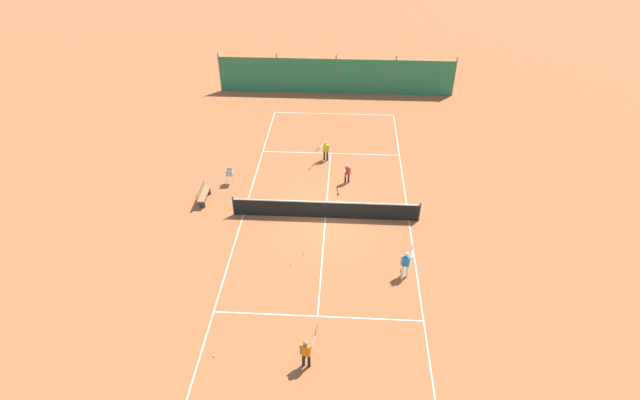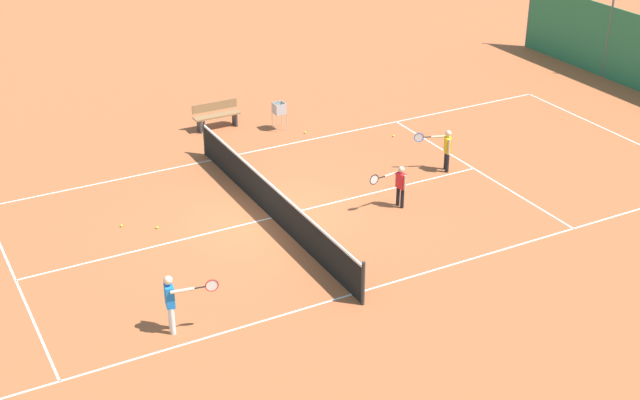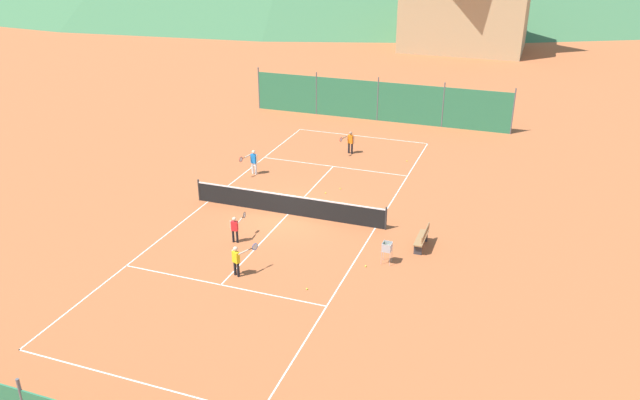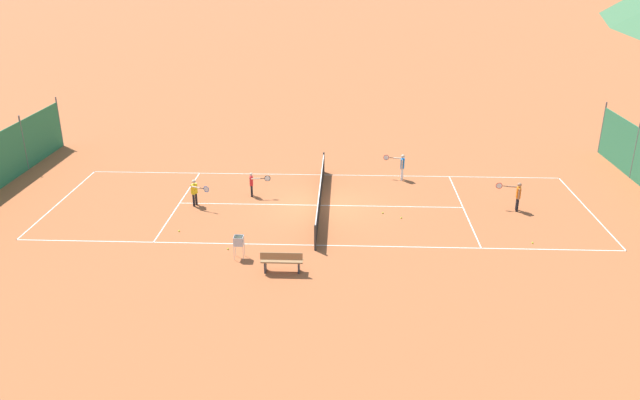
{
  "view_description": "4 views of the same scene",
  "coord_description": "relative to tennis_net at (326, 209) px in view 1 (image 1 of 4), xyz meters",
  "views": [
    {
      "loc": [
        -0.85,
        19.66,
        14.86
      ],
      "look_at": [
        0.3,
        -0.4,
        0.77
      ],
      "focal_mm": 28.0,
      "sensor_mm": 36.0,
      "label": 1
    },
    {
      "loc": [
        -18.33,
        8.45,
        10.63
      ],
      "look_at": [
        -1.89,
        -0.39,
        1.25
      ],
      "focal_mm": 50.0,
      "sensor_mm": 36.0,
      "label": 2
    },
    {
      "loc": [
        10.03,
        -23.53,
        12.17
      ],
      "look_at": [
        1.59,
        -0.12,
        1.0
      ],
      "focal_mm": 35.0,
      "sensor_mm": 36.0,
      "label": 3
    },
    {
      "loc": [
        25.95,
        1.08,
        10.68
      ],
      "look_at": [
        1.08,
        0.04,
        0.69
      ],
      "focal_mm": 35.0,
      "sensor_mm": 36.0,
      "label": 4
    }
  ],
  "objects": [
    {
      "name": "player_near_service",
      "position": [
        -3.56,
        3.91,
        0.27
      ],
      "size": [
        0.59,
        1.04,
        1.32
      ],
      "color": "white",
      "rests_on": "ground"
    },
    {
      "name": "court_line_markings",
      "position": [
        0.0,
        0.0,
        -0.5
      ],
      "size": [
        8.25,
        23.85,
        0.01
      ],
      "color": "white",
      "rests_on": "ground"
    },
    {
      "name": "tennis_ball_alley_right",
      "position": [
        0.84,
        2.77,
        -0.47
      ],
      "size": [
        0.07,
        0.07,
        0.07
      ],
      "primitive_type": "sphere",
      "color": "#CCE033",
      "rests_on": "ground"
    },
    {
      "name": "windscreen_fence_near",
      "position": [
        -0.0,
        -15.5,
        0.81
      ],
      "size": [
        17.28,
        0.08,
        2.9
      ],
      "color": "#2D754C",
      "rests_on": "ground"
    },
    {
      "name": "tennis_ball_service_box",
      "position": [
        4.62,
        -3.35,
        -0.47
      ],
      "size": [
        0.07,
        0.07,
        0.07
      ],
      "primitive_type": "sphere",
      "color": "#CCE033",
      "rests_on": "ground"
    },
    {
      "name": "player_near_baseline",
      "position": [
        0.24,
        8.65,
        0.26
      ],
      "size": [
        0.58,
        1.04,
        1.31
      ],
      "color": "black",
      "rests_on": "ground"
    },
    {
      "name": "ball_hopper",
      "position": [
        5.31,
        -2.8,
        0.16
      ],
      "size": [
        0.36,
        0.36,
        0.89
      ],
      "color": "#B7B7BC",
      "rests_on": "ground"
    },
    {
      "name": "tennis_ball_mid_court",
      "position": [
        3.6,
        8.49,
        -0.47
      ],
      "size": [
        0.07,
        0.07,
        0.07
      ],
      "primitive_type": "sphere",
      "color": "#CCE033",
      "rests_on": "ground"
    },
    {
      "name": "tennis_ball_near_corner",
      "position": [
        1.34,
        3.54,
        -0.47
      ],
      "size": [
        0.07,
        0.07,
        0.07
      ],
      "primitive_type": "sphere",
      "color": "#CCE033",
      "rests_on": "ground"
    },
    {
      "name": "ground_plane",
      "position": [
        0.0,
        0.0,
        -0.5
      ],
      "size": [
        600.0,
        600.0,
        0.0
      ],
      "primitive_type": "plane",
      "color": "#B25B33"
    },
    {
      "name": "player_far_service",
      "position": [
        -1.01,
        -3.18,
        0.18
      ],
      "size": [
        0.39,
        1.0,
        1.15
      ],
      "color": "black",
      "rests_on": "ground"
    },
    {
      "name": "tennis_ball_by_net_left",
      "position": [
        3.08,
        -5.64,
        -0.47
      ],
      "size": [
        0.07,
        0.07,
        0.07
      ],
      "primitive_type": "sphere",
      "color": "#CCE033",
      "rests_on": "ground"
    },
    {
      "name": "courtside_bench",
      "position": [
        6.34,
        -1.1,
        -0.05
      ],
      "size": [
        0.36,
        1.5,
        0.84
      ],
      "color": "olive",
      "rests_on": "ground"
    },
    {
      "name": "player_far_baseline",
      "position": [
        0.29,
        -5.57,
        0.22
      ],
      "size": [
        0.74,
        0.92,
        1.23
      ],
      "color": "black",
      "rests_on": "ground"
    },
    {
      "name": "tennis_net",
      "position": [
        0.0,
        0.0,
        0.0
      ],
      "size": [
        9.18,
        0.08,
        1.06
      ],
      "color": "#2D2D2D",
      "rests_on": "ground"
    }
  ]
}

